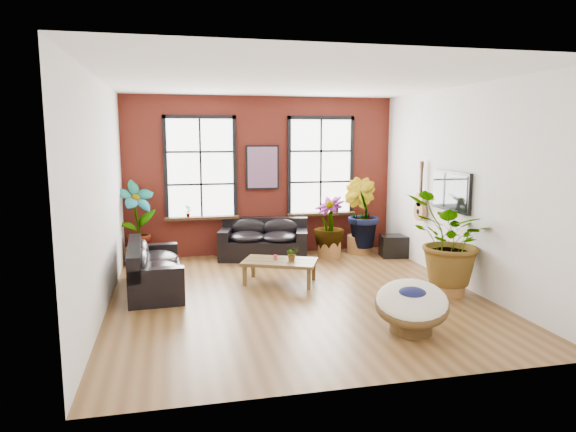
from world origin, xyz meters
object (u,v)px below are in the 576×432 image
at_px(papasan_chair, 412,305).
at_px(sofa_left, 152,269).
at_px(coffee_table, 280,263).
at_px(sofa_back, 264,241).

bearing_deg(papasan_chair, sofa_left, 165.33).
distance_m(coffee_table, papasan_chair, 2.98).
height_order(sofa_left, coffee_table, sofa_left).
height_order(coffee_table, papasan_chair, papasan_chair).
bearing_deg(sofa_left, coffee_table, -94.19).
bearing_deg(papasan_chair, sofa_back, 128.03).
relative_size(sofa_left, papasan_chair, 1.61).
distance_m(sofa_back, coffee_table, 1.95).
xyz_separation_m(sofa_back, coffee_table, (-0.06, -1.95, -0.02)).
distance_m(sofa_left, papasan_chair, 4.45).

